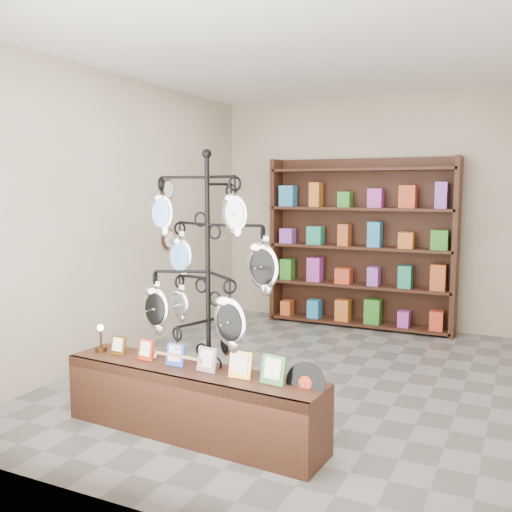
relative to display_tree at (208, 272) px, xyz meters
The scene contains 6 objects.
ground 1.87m from the display_tree, 85.13° to the left, with size 5.00×5.00×0.00m, color slate.
room_envelope 1.56m from the display_tree, 85.13° to the left, with size 5.00×5.00×5.00m.
display_tree is the anchor object (origin of this frame).
front_shelf 0.96m from the display_tree, 132.21° to the right, with size 2.09×0.56×0.73m.
back_shelving 3.72m from the display_tree, 88.14° to the left, with size 2.42×0.36×2.20m.
wall_clocks 2.90m from the display_tree, 129.78° to the left, with size 0.03×0.24×0.84m.
Camera 1 is at (1.95, -4.95, 1.81)m, focal length 40.00 mm.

